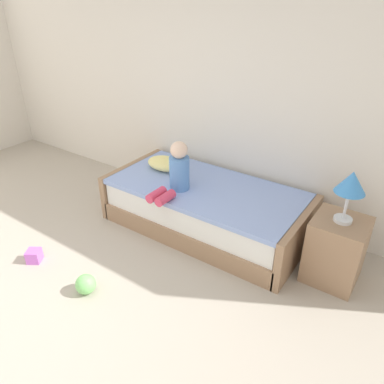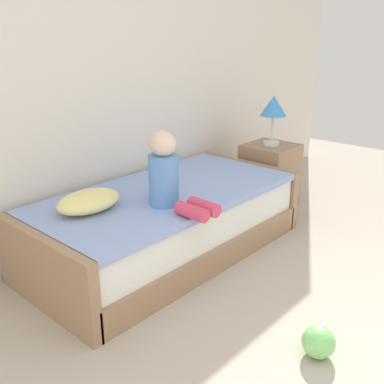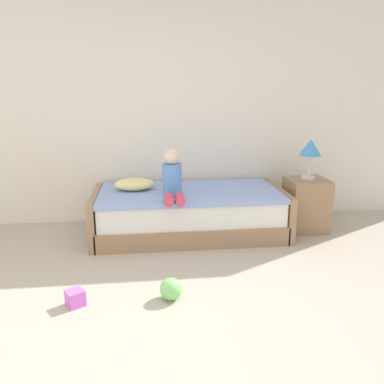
# 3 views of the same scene
# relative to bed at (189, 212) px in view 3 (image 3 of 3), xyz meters

# --- Properties ---
(ground_plane) EXTENTS (9.20, 9.20, 0.00)m
(ground_plane) POSITION_rel_bed_xyz_m (-0.36, -2.00, -0.25)
(ground_plane) COLOR #B2A899
(wall_rear) EXTENTS (7.20, 0.10, 2.90)m
(wall_rear) POSITION_rel_bed_xyz_m (-0.36, 0.60, 1.20)
(wall_rear) COLOR silver
(wall_rear) RESTS_ON ground
(bed) EXTENTS (2.11, 1.00, 0.50)m
(bed) POSITION_rel_bed_xyz_m (0.00, 0.00, 0.00)
(bed) COLOR #997556
(bed) RESTS_ON ground
(nightstand) EXTENTS (0.44, 0.44, 0.60)m
(nightstand) POSITION_rel_bed_xyz_m (1.35, -0.03, 0.05)
(nightstand) COLOR #997556
(nightstand) RESTS_ON ground
(table_lamp) EXTENTS (0.24, 0.24, 0.45)m
(table_lamp) POSITION_rel_bed_xyz_m (1.35, -0.03, 0.69)
(table_lamp) COLOR silver
(table_lamp) RESTS_ON nightstand
(child_figure) EXTENTS (0.20, 0.51, 0.50)m
(child_figure) POSITION_rel_bed_xyz_m (-0.20, -0.23, 0.46)
(child_figure) COLOR #598CD1
(child_figure) RESTS_ON bed
(pillow) EXTENTS (0.44, 0.30, 0.13)m
(pillow) POSITION_rel_bed_xyz_m (-0.60, 0.10, 0.32)
(pillow) COLOR #F2E58C
(pillow) RESTS_ON bed
(toy_ball) EXTENTS (0.17, 0.17, 0.17)m
(toy_ball) POSITION_rel_bed_xyz_m (-0.30, -1.40, -0.16)
(toy_ball) COLOR #7FD872
(toy_ball) RESTS_ON ground
(toy_block) EXTENTS (0.17, 0.17, 0.12)m
(toy_block) POSITION_rel_bed_xyz_m (-1.02, -1.40, -0.19)
(toy_block) COLOR #CC66D8
(toy_block) RESTS_ON ground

